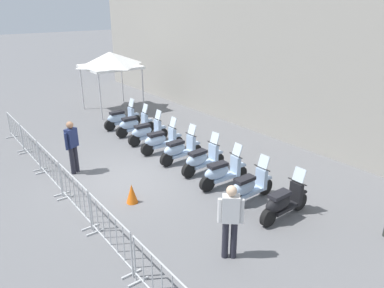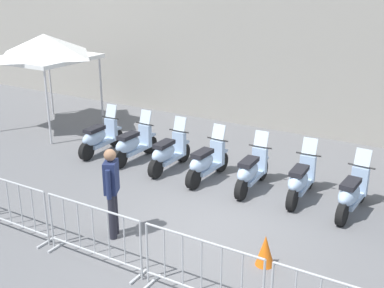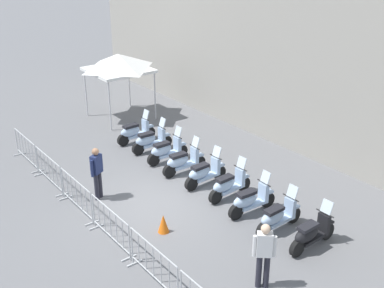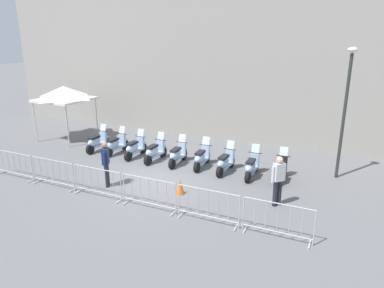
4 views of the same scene
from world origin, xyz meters
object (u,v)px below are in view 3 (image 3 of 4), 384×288
object	(u,v)px
barrier_segment_1	(49,171)
barrier_segment_3	(111,226)
motorcycle_4	(204,173)
canopy_tent	(118,63)
barrier_segment_0	(26,150)
motorcycle_1	(150,140)
motorcycle_2	(166,150)
barrier_segment_2	(77,196)
motorcycle_7	(277,217)
officer_mid_plaza	(264,252)
officer_near_row_end	(97,170)
motorcycle_8	(311,234)
motorcycle_6	(250,200)
motorcycle_3	(182,161)
motorcycle_0	(135,132)
barrier_segment_4	(153,265)
motorcycle_5	(228,185)
traffic_cone	(163,223)

from	to	relation	value
barrier_segment_1	barrier_segment_3	xyz separation A→B (m)	(4.16, 0.02, 0.00)
motorcycle_4	canopy_tent	world-z (taller)	canopy_tent
motorcycle_4	barrier_segment_0	world-z (taller)	motorcycle_4
motorcycle_1	motorcycle_2	distance (m)	1.12
motorcycle_1	motorcycle_2	xyz separation A→B (m)	(1.12, -0.05, 0.00)
motorcycle_4	barrier_segment_2	bearing A→B (deg)	-104.15
motorcycle_7	officer_mid_plaza	xyz separation A→B (m)	(1.45, -2.00, 0.53)
motorcycle_7	officer_near_row_end	world-z (taller)	officer_near_row_end
motorcycle_8	officer_mid_plaza	size ratio (longest dim) A/B	1.00
motorcycle_8	barrier_segment_3	world-z (taller)	motorcycle_8
motorcycle_6	motorcycle_2	bearing A→B (deg)	179.65
motorcycle_3	motorcycle_4	xyz separation A→B (m)	(1.12, 0.06, 0.00)
motorcycle_0	barrier_segment_4	distance (m)	8.62
motorcycle_0	motorcycle_6	bearing A→B (deg)	-0.45
motorcycle_4	motorcycle_2	bearing A→B (deg)	179.77
motorcycle_6	barrier_segment_4	bearing A→B (deg)	-77.16
barrier_segment_3	officer_mid_plaza	distance (m)	4.26
barrier_segment_1	barrier_segment_2	distance (m)	2.08
motorcycle_0	motorcycle_8	bearing A→B (deg)	0.16
officer_mid_plaza	motorcycle_4	bearing A→B (deg)	156.88
motorcycle_6	officer_mid_plaza	size ratio (longest dim) A/B	1.00
barrier_segment_1	barrier_segment_3	size ratio (longest dim) A/B	1.00
motorcycle_0	motorcycle_5	xyz separation A→B (m)	(5.59, 0.05, 0.00)
motorcycle_0	motorcycle_5	bearing A→B (deg)	0.55
motorcycle_3	barrier_segment_4	world-z (taller)	motorcycle_3
barrier_segment_2	traffic_cone	world-z (taller)	barrier_segment_2
motorcycle_4	barrier_segment_1	xyz separation A→B (m)	(-3.10, -4.06, 0.07)
barrier_segment_2	officer_mid_plaza	world-z (taller)	officer_mid_plaza
motorcycle_6	motorcycle_4	bearing A→B (deg)	179.53
motorcycle_1	officer_mid_plaza	distance (m)	8.44
canopy_tent	motorcycle_8	bearing A→B (deg)	-4.67
motorcycle_0	motorcycle_3	bearing A→B (deg)	-1.59
motorcycle_6	motorcycle_7	bearing A→B (deg)	-1.29
motorcycle_0	officer_mid_plaza	size ratio (longest dim) A/B	1.00
motorcycle_7	traffic_cone	bearing A→B (deg)	-126.05
motorcycle_2	motorcycle_7	xyz separation A→B (m)	(5.59, -0.05, 0.00)
motorcycle_2	traffic_cone	distance (m)	4.55
officer_mid_plaza	barrier_segment_0	bearing A→B (deg)	-168.55
motorcycle_0	motorcycle_1	world-z (taller)	same
motorcycle_0	motorcycle_4	size ratio (longest dim) A/B	1.00
motorcycle_4	motorcycle_3	bearing A→B (deg)	-177.03
barrier_segment_3	motorcycle_7	bearing A→B (deg)	60.12
motorcycle_7	barrier_segment_3	size ratio (longest dim) A/B	0.86
motorcycle_0	motorcycle_5	distance (m)	5.59
motorcycle_3	canopy_tent	world-z (taller)	canopy_tent
motorcycle_4	motorcycle_7	distance (m)	3.35
motorcycle_1	officer_near_row_end	xyz separation A→B (m)	(2.04, -3.24, 0.53)
motorcycle_7	barrier_segment_4	bearing A→B (deg)	-93.05
officer_mid_plaza	traffic_cone	distance (m)	3.44
motorcycle_8	canopy_tent	bearing A→B (deg)	175.33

